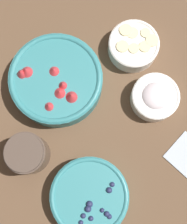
# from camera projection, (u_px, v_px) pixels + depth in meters

# --- Properties ---
(ground_plane) EXTENTS (4.00, 4.00, 0.00)m
(ground_plane) POSITION_uv_depth(u_px,v_px,m) (92.00, 110.00, 0.82)
(ground_plane) COLOR brown
(bowl_strawberries) EXTENTS (0.24, 0.24, 0.09)m
(bowl_strawberries) POSITION_uv_depth(u_px,v_px,m) (56.00, 80.00, 0.80)
(bowl_strawberries) COLOR teal
(bowl_strawberries) RESTS_ON ground_plane
(bowl_blueberries) EXTENTS (0.19, 0.19, 0.06)m
(bowl_blueberries) POSITION_uv_depth(u_px,v_px,m) (90.00, 196.00, 0.75)
(bowl_blueberries) COLOR teal
(bowl_blueberries) RESTS_ON ground_plane
(bowl_bananas) EXTENTS (0.13, 0.13, 0.05)m
(bowl_bananas) POSITION_uv_depth(u_px,v_px,m) (133.00, 46.00, 0.83)
(bowl_bananas) COLOR white
(bowl_bananas) RESTS_ON ground_plane
(bowl_cream) EXTENTS (0.12, 0.12, 0.06)m
(bowl_cream) POSITION_uv_depth(u_px,v_px,m) (155.00, 97.00, 0.80)
(bowl_cream) COLOR white
(bowl_cream) RESTS_ON ground_plane
(jar_chocolate) EXTENTS (0.10, 0.10, 0.10)m
(jar_chocolate) POSITION_uv_depth(u_px,v_px,m) (28.00, 154.00, 0.76)
(jar_chocolate) COLOR #4C3D33
(jar_chocolate) RESTS_ON ground_plane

